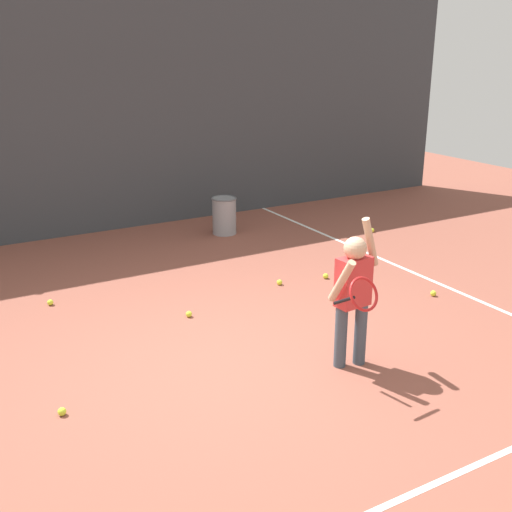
# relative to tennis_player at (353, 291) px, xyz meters

# --- Properties ---
(ground_plane) EXTENTS (20.00, 20.00, 0.00)m
(ground_plane) POSITION_rel_tennis_player_xyz_m (-0.91, 0.60, -0.73)
(ground_plane) COLOR brown
(court_line_baseline) EXTENTS (9.00, 0.05, 0.00)m
(court_line_baseline) POSITION_rel_tennis_player_xyz_m (-0.91, -1.56, -0.72)
(court_line_baseline) COLOR white
(court_line_baseline) RESTS_ON ground
(court_line_sideline) EXTENTS (0.05, 9.00, 0.00)m
(court_line_sideline) POSITION_rel_tennis_player_xyz_m (2.20, 1.60, -0.72)
(court_line_sideline) COLOR white
(court_line_sideline) RESTS_ON ground
(back_fence_windscreen) EXTENTS (13.77, 0.08, 3.55)m
(back_fence_windscreen) POSITION_rel_tennis_player_xyz_m (-0.91, 5.33, 1.05)
(back_fence_windscreen) COLOR #383D42
(back_fence_windscreen) RESTS_ON ground
(fence_post_2) EXTENTS (0.09, 0.09, 3.70)m
(fence_post_2) POSITION_rel_tennis_player_xyz_m (1.33, 5.39, 1.13)
(fence_post_2) COLOR slate
(fence_post_2) RESTS_ON ground
(fence_post_3) EXTENTS (0.09, 0.09, 3.70)m
(fence_post_3) POSITION_rel_tennis_player_xyz_m (5.82, 5.39, 1.13)
(fence_post_3) COLOR slate
(fence_post_3) RESTS_ON ground
(tennis_player) EXTENTS (0.68, 0.62, 1.35)m
(tennis_player) POSITION_rel_tennis_player_xyz_m (0.00, 0.00, 0.00)
(tennis_player) COLOR #3F4C59
(tennis_player) RESTS_ON ground
(ball_hopper) EXTENTS (0.38, 0.38, 0.56)m
(ball_hopper) POSITION_rel_tennis_player_xyz_m (0.90, 4.25, -0.44)
(ball_hopper) COLOR gray
(ball_hopper) RESTS_ON ground
(tennis_ball_0) EXTENTS (0.07, 0.07, 0.07)m
(tennis_ball_0) POSITION_rel_tennis_player_xyz_m (0.50, 2.00, -0.69)
(tennis_ball_0) COLOR #CCE033
(tennis_ball_0) RESTS_ON ground
(tennis_ball_2) EXTENTS (0.07, 0.07, 0.07)m
(tennis_ball_2) POSITION_rel_tennis_player_xyz_m (1.85, 0.83, -0.69)
(tennis_ball_2) COLOR #CCE033
(tennis_ball_2) RESTS_ON ground
(tennis_ball_3) EXTENTS (0.07, 0.07, 0.07)m
(tennis_ball_3) POSITION_rel_tennis_player_xyz_m (-2.44, 0.47, -0.69)
(tennis_ball_3) COLOR #CCE033
(tennis_ball_3) RESTS_ON ground
(tennis_ball_4) EXTENTS (0.07, 0.07, 0.07)m
(tennis_ball_4) POSITION_rel_tennis_player_xyz_m (-0.83, 1.69, -0.69)
(tennis_ball_4) COLOR #CCE033
(tennis_ball_4) RESTS_ON ground
(tennis_ball_6) EXTENTS (0.07, 0.07, 0.07)m
(tennis_ball_6) POSITION_rel_tennis_player_xyz_m (2.90, 3.18, -0.69)
(tennis_ball_6) COLOR #CCE033
(tennis_ball_6) RESTS_ON ground
(tennis_ball_7) EXTENTS (0.07, 0.07, 0.07)m
(tennis_ball_7) POSITION_rel_tennis_player_xyz_m (1.11, 1.90, -0.69)
(tennis_ball_7) COLOR #CCE033
(tennis_ball_7) RESTS_ON ground
(tennis_ball_8) EXTENTS (0.07, 0.07, 0.07)m
(tennis_ball_8) POSITION_rel_tennis_player_xyz_m (-2.04, 2.74, -0.69)
(tennis_ball_8) COLOR #CCE033
(tennis_ball_8) RESTS_ON ground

